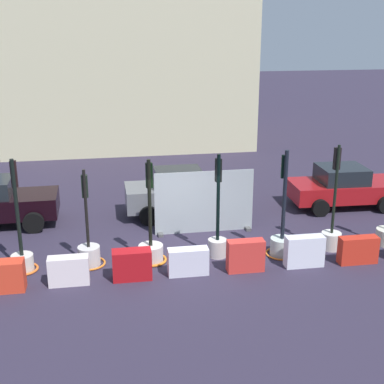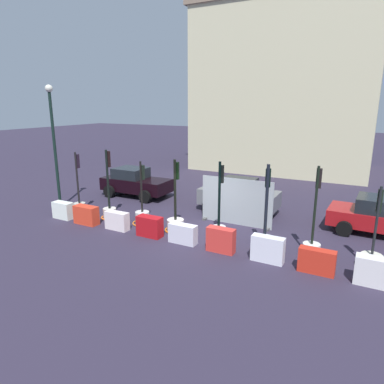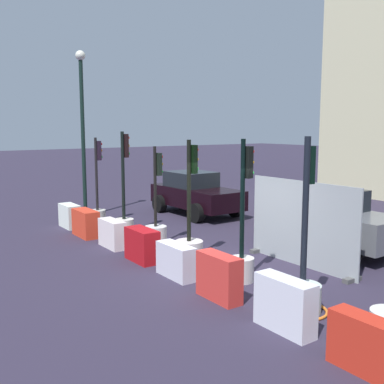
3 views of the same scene
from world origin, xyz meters
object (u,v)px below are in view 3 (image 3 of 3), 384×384
at_px(construction_barrier_7, 369,346).
at_px(street_lamp_post, 82,117).
at_px(traffic_light_1, 124,217).
at_px(traffic_light_5, 303,285).
at_px(construction_barrier_2, 112,234).
at_px(construction_barrier_0, 70,216).
at_px(traffic_light_0, 98,209).
at_px(construction_barrier_4, 176,261).
at_px(car_grey_saloon, 330,220).
at_px(construction_barrier_1, 86,223).
at_px(traffic_light_2, 156,230).
at_px(traffic_light_4, 242,251).
at_px(construction_barrier_6, 285,305).
at_px(construction_barrier_3, 142,245).
at_px(traffic_light_3, 189,242).
at_px(construction_barrier_5, 219,277).
at_px(car_black_sedan, 195,193).

relative_size(construction_barrier_7, street_lamp_post, 0.18).
height_order(traffic_light_1, construction_barrier_7, traffic_light_1).
relative_size(traffic_light_5, construction_barrier_2, 3.01).
bearing_deg(construction_barrier_0, traffic_light_0, 87.94).
bearing_deg(construction_barrier_2, traffic_light_0, 162.81).
bearing_deg(construction_barrier_4, car_grey_saloon, 84.19).
bearing_deg(traffic_light_1, traffic_light_0, -177.66).
relative_size(traffic_light_1, construction_barrier_1, 2.81).
distance_m(construction_barrier_1, construction_barrier_2, 1.69).
height_order(traffic_light_2, construction_barrier_7, traffic_light_2).
xyz_separation_m(traffic_light_2, traffic_light_4, (3.76, -0.06, 0.24)).
distance_m(traffic_light_2, construction_barrier_6, 6.16).
xyz_separation_m(construction_barrier_2, construction_barrier_3, (1.67, 0.01, 0.03)).
relative_size(traffic_light_2, construction_barrier_4, 2.54).
height_order(traffic_light_0, traffic_light_3, traffic_light_3).
bearing_deg(construction_barrier_6, car_grey_saloon, 120.65).
xyz_separation_m(traffic_light_5, construction_barrier_7, (1.98, -0.94, -0.10)).
bearing_deg(construction_barrier_2, street_lamp_post, 166.03).
bearing_deg(construction_barrier_1, traffic_light_4, 10.92).
height_order(construction_barrier_0, construction_barrier_3, construction_barrier_3).
xyz_separation_m(traffic_light_1, construction_barrier_3, (3.00, -1.04, -0.13)).
bearing_deg(construction_barrier_3, traffic_light_1, 160.80).
height_order(traffic_light_0, construction_barrier_6, traffic_light_0).
relative_size(construction_barrier_2, street_lamp_post, 0.17).
height_order(traffic_light_3, construction_barrier_6, traffic_light_3).
relative_size(traffic_light_4, car_grey_saloon, 0.81).
bearing_deg(construction_barrier_4, construction_barrier_0, -179.65).
height_order(construction_barrier_0, street_lamp_post, street_lamp_post).
relative_size(traffic_light_0, construction_barrier_5, 2.90).
distance_m(construction_barrier_3, construction_barrier_4, 1.54).
distance_m(construction_barrier_4, construction_barrier_7, 4.96).
bearing_deg(traffic_light_1, construction_barrier_2, -38.65).
relative_size(traffic_light_1, construction_barrier_4, 2.89).
height_order(construction_barrier_0, construction_barrier_2, construction_barrier_0).
bearing_deg(construction_barrier_2, traffic_light_4, 13.92).
bearing_deg(construction_barrier_7, traffic_light_4, 163.34).
bearing_deg(construction_barrier_0, construction_barrier_2, 0.37).
distance_m(construction_barrier_0, construction_barrier_2, 3.22).
distance_m(construction_barrier_4, construction_barrier_5, 1.62).
height_order(construction_barrier_0, car_grey_saloon, car_grey_saloon).
distance_m(traffic_light_4, construction_barrier_3, 2.82).
xyz_separation_m(traffic_light_4, car_black_sedan, (-6.93, 3.76, 0.13)).
xyz_separation_m(traffic_light_2, construction_barrier_4, (2.70, -1.11, -0.07)).
distance_m(traffic_light_1, traffic_light_2, 1.84).
bearing_deg(traffic_light_3, construction_barrier_4, -47.78).
bearing_deg(car_grey_saloon, traffic_light_4, -81.26).
xyz_separation_m(construction_barrier_4, construction_barrier_6, (3.35, -0.06, 0.07)).
bearing_deg(traffic_light_2, construction_barrier_6, -10.87).
bearing_deg(construction_barrier_1, construction_barrier_5, 0.43).
distance_m(traffic_light_1, construction_barrier_5, 6.26).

